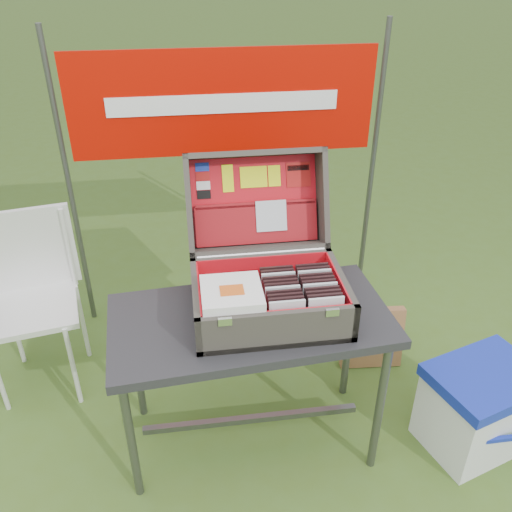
{
  "coord_description": "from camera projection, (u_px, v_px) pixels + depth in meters",
  "views": [
    {
      "loc": [
        -0.23,
        -1.72,
        2.06
      ],
      "look_at": [
        0.03,
        0.1,
        0.96
      ],
      "focal_mm": 38.0,
      "sensor_mm": 36.0,
      "label": 1
    }
  ],
  "objects": [
    {
      "name": "table_top",
      "position": [
        251.0,
        320.0,
        2.22
      ],
      "size": [
        1.19,
        0.66,
        0.04
      ],
      "primitive_type": "cube",
      "rotation": [
        0.0,
        0.0,
        0.08
      ],
      "color": "black",
      "rests_on": "ground"
    },
    {
      "name": "suitcase_lid_back",
      "position": [
        254.0,
        200.0,
        2.43
      ],
      "size": [
        0.61,
        0.19,
        0.41
      ],
      "primitive_type": "cube",
      "rotation": [
        -1.95,
        0.0,
        0.0
      ],
      "color": "#433E37",
      "rests_on": "suitcase_base_wall_back"
    },
    {
      "name": "cooler_lid",
      "position": [
        488.0,
        378.0,
        2.36
      ],
      "size": [
        0.56,
        0.49,
        0.06
      ],
      "primitive_type": "cube",
      "rotation": [
        0.0,
        0.0,
        0.31
      ],
      "color": "#162AAC",
      "rests_on": "cooler_body"
    },
    {
      "name": "cd_left_1",
      "position": [
        286.0,
        314.0,
        2.04
      ],
      "size": [
        0.14,
        0.01,
        0.16
      ],
      "primitive_type": "cube",
      "color": "black",
      "rests_on": "suitcase_liner_floor"
    },
    {
      "name": "table_leg_fr",
      "position": [
        379.0,
        410.0,
        2.27
      ],
      "size": [
        0.04,
        0.04,
        0.68
      ],
      "primitive_type": "cylinder",
      "color": "#59595B",
      "rests_on": "ground"
    },
    {
      "name": "suitcase_pocket_edge",
      "position": [
        256.0,
        204.0,
        2.4
      ],
      "size": [
        0.53,
        0.03,
        0.03
      ],
      "primitive_type": "cube",
      "rotation": [
        -1.95,
        0.0,
        0.0
      ],
      "color": "maroon",
      "rests_on": "suitcase_lid_pocket"
    },
    {
      "name": "suitcase_lid_pocket",
      "position": [
        256.0,
        224.0,
        2.42
      ],
      "size": [
        0.54,
        0.09,
        0.17
      ],
      "primitive_type": "cube",
      "rotation": [
        -1.95,
        0.0,
        0.0
      ],
      "color": "maroon",
      "rests_on": "suitcase_lid_liner"
    },
    {
      "name": "chair_leg_fr",
      "position": [
        73.0,
        367.0,
        2.65
      ],
      "size": [
        0.02,
        0.02,
        0.47
      ],
      "primitive_type": "cylinder",
      "color": "silver",
      "rests_on": "ground"
    },
    {
      "name": "cd_right_3",
      "position": [
        321.0,
        304.0,
        2.1
      ],
      "size": [
        0.14,
        0.01,
        0.16
      ],
      "primitive_type": "cube",
      "color": "black",
      "rests_on": "suitcase_liner_floor"
    },
    {
      "name": "suitcase_base_wall_right",
      "position": [
        340.0,
        293.0,
        2.21
      ],
      "size": [
        0.02,
        0.44,
        0.16
      ],
      "primitive_type": "cube",
      "color": "#433E37",
      "rests_on": "table_top"
    },
    {
      "name": "lid_sticker_cc_d",
      "position": [
        204.0,
        195.0,
        2.38
      ],
      "size": [
        0.06,
        0.02,
        0.04
      ],
      "primitive_type": "cube",
      "rotation": [
        -1.95,
        0.0,
        0.0
      ],
      "color": "black",
      "rests_on": "suitcase_lid_liner"
    },
    {
      "name": "cd_left_10",
      "position": [
        276.0,
        283.0,
        2.23
      ],
      "size": [
        0.14,
        0.01,
        0.16
      ],
      "primitive_type": "cube",
      "color": "black",
      "rests_on": "suitcase_liner_floor"
    },
    {
      "name": "suitcase_liner_wall_back",
      "position": [
        262.0,
        270.0,
        2.33
      ],
      "size": [
        0.56,
        0.01,
        0.14
      ],
      "primitive_type": "cube",
      "color": "red",
      "rests_on": "suitcase_base_bottom"
    },
    {
      "name": "cd_left_4",
      "position": [
        282.0,
        303.0,
        2.1
      ],
      "size": [
        0.14,
        0.01,
        0.16
      ],
      "primitive_type": "cube",
      "color": "silver",
      "rests_on": "suitcase_liner_floor"
    },
    {
      "name": "chair_leg_br",
      "position": [
        83.0,
        322.0,
        2.95
      ],
      "size": [
        0.02,
        0.02,
        0.47
      ],
      "primitive_type": "cylinder",
      "color": "silver",
      "rests_on": "ground"
    },
    {
      "name": "suitcase_lid_rim_left",
      "position": [
        189.0,
        205.0,
        2.33
      ],
      "size": [
        0.02,
        0.31,
        0.47
      ],
      "primitive_type": "cube",
      "rotation": [
        -1.95,
        0.0,
        0.0
      ],
      "color": "#433E37",
      "rests_on": "suitcase_lid_back"
    },
    {
      "name": "chair_upright_right",
      "position": [
        68.0,
        248.0,
        2.73
      ],
      "size": [
        0.02,
        0.02,
        0.44
      ],
      "primitive_type": "cylinder",
      "color": "silver",
      "rests_on": "chair_seat"
    },
    {
      "name": "suitcase_hinge",
      "position": [
        261.0,
        253.0,
        2.32
      ],
      "size": [
        0.55,
        0.02,
        0.02
      ],
      "primitive_type": "cylinder",
      "rotation": [
        0.0,
        1.57,
        0.0
      ],
      "color": "silver",
      "rests_on": "suitcase_base_wall_back"
    },
    {
      "name": "banner_text",
      "position": [
        224.0,
        104.0,
        2.8
      ],
      "size": [
        1.2,
        0.0,
        0.1
      ],
      "primitive_type": "cube",
      "color": "white",
      "rests_on": "banner"
    },
    {
      "name": "cooler_body",
      "position": [
        478.0,
        412.0,
        2.47
      ],
      "size": [
        0.53,
        0.46,
        0.36
      ],
      "primitive_type": "cube",
      "rotation": [
        0.0,
        0.0,
        0.31
      ],
      "color": "white",
      "rests_on": "ground"
    },
    {
      "name": "cd_right_4",
      "position": [
        319.0,
        300.0,
        2.12
      ],
      "size": [
        0.14,
        0.01,
        0.16
      ],
      "primitive_type": "cube",
      "color": "silver",
      "rests_on": "suitcase_liner_floor"
    },
    {
      "name": "suitcase_lid_rim_far",
      "position": [
        254.0,
        153.0,
        2.33
      ],
      "size": [
        0.61,
        0.16,
        0.08
      ],
      "primitive_type": "cube",
      "rotation": [
        -1.95,
        0.0,
        0.0
      ],
      "color": "#433E37",
      "rests_on": "suitcase_lid_back"
    },
    {
      "name": "songbook_2",
      "position": [
        232.0,
        294.0,
        2.04
      ],
      "size": [
        0.23,
        0.23,
        0.0
      ],
      "primitive_type": "cube",
      "color": "white",
      "rests_on": "suitcase_base_wall_front"
    },
    {
      "name": "suitcase_lid_rim_near",
      "position": [
        259.0,
        248.0,
        2.4
      ],
      "size": [
        0.61,
        0.16,
        0.08
      ],
      "primitive_type": "cube",
      "rotation": [
        -1.95,
        0.0,
        0.0
      ],
      "color": "#433E37",
      "rests_on": "suitcase_lid_back"
    },
    {
      "name": "suitcase_liner_wall_left",
      "position": [
        200.0,
        302.0,
        2.14
      ],
      "size": [
        0.01,
        0.39,
        0.14
      ],
      "primitive_type": "cube",
      "color": "red",
      "rests_on": "suitcase_base_bottom"
    },
    {
      "name": "cd_right_10",
      "position": [
        311.0,
        280.0,
        2.24
      ],
      "size": [
        0.14,
        0.01,
        0.16
      ],
      "primitive_type": "cube",
      "color": "black",
      "rests_on": "suitcase_liner_floor"
    },
    {
      "name": "table",
      "position": [
        251.0,
        381.0,
        2.39
      ],
      "size": [
        1.19,
        0.66,
        0.72
      ],
      "primitive_type": null,
      "rotation": [
        0.0,
        0.0,
        0.08
      ],
      "color": "black",
      "rests_on": "ground"
    },
    {
      "name": "cd_left_3",
      "position": [
        283.0,
        307.0,
        2.08
      ],
      "size": [
        0.14,
        0.01,
        0.16
      ],
      "primitive_type": "cube",
      "color": "black",
      "rests_on": "suitcase_liner_floor"
    },
    {
      "name": "table_leg_br",
      "position": [
        348.0,
        341.0,
        2.66
      ],
      "size": [
        0.04,
        0.04,
        0.68
      ],
      "primitive_type": "cylinder",
      "color": "#59595B",
      "rests_on": "ground"
    },
    {
      "name": "suitcase_lid_liner",
      "position": [
        255.0,
        201.0,
        2.42
      ],
      "size": [
        0.56,
        0.15,
        0.36
      ],
      "primitive_type": "cube",
      "rotation": [
        -1.95,
        0.0,
        0.0
      ],
      "color": "red",
      "rests_on": "suitcase_lid_back"
    },
    {
      "name": "lid_sticker_band_bar",
      "position": [
        298.0,
        168.0,
        2.41
      ],
      "size": [
        0.1,
        0.01,
        0.02
      ],
      "primitive_type": "cube",
      "rotation": [
        -1.95,
        0.0,
        0.0
      ],
      "color": "black",
      "rests_on": "suitcase_lid_liner"
    },
    {
      "name": "banner_post_left",
      "position": [
        70.0,
        191.0,
        2.94
      ],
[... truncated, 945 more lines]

